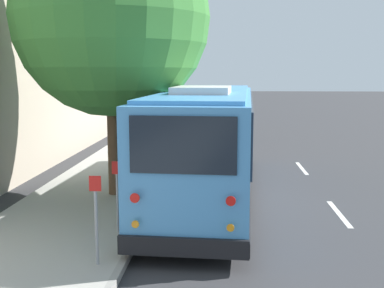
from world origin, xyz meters
TOP-DOWN VIEW (x-y plane):
  - ground_plane at (0.00, 0.00)m, footprint 160.00×160.00m
  - sidewalk_slab at (0.00, 3.76)m, footprint 80.00×3.65m
  - curb_strip at (0.00, 1.87)m, footprint 80.00×0.14m
  - shuttle_bus at (0.63, 0.42)m, footprint 11.46×3.08m
  - parked_sedan_navy at (12.14, 0.68)m, footprint 4.22×1.89m
  - parked_sedan_black at (18.92, 0.65)m, footprint 4.57×1.86m
  - parked_sedan_blue at (25.35, 0.73)m, footprint 4.36×1.92m
  - street_tree at (0.26, 3.12)m, footprint 5.48×5.48m
  - sign_post_near at (-5.07, 2.30)m, footprint 0.06×0.22m
  - sign_post_far at (-3.27, 2.30)m, footprint 0.06×0.22m
  - lane_stripe_mid at (-1.03, -3.05)m, footprint 2.40×0.14m
  - lane_stripe_ahead at (4.97, -3.05)m, footprint 2.40×0.14m

SIDE VIEW (x-z plane):
  - ground_plane at x=0.00m, z-range 0.00..0.00m
  - lane_stripe_mid at x=-1.03m, z-range 0.00..0.01m
  - lane_stripe_ahead at x=4.97m, z-range 0.00..0.01m
  - sidewalk_slab at x=0.00m, z-range 0.00..0.15m
  - curb_strip at x=0.00m, z-range 0.00..0.15m
  - parked_sedan_black at x=18.92m, z-range -0.05..1.22m
  - parked_sedan_navy at x=12.14m, z-range -0.05..1.27m
  - parked_sedan_blue at x=25.35m, z-range -0.05..1.29m
  - sign_post_far at x=-3.27m, z-range 0.17..1.77m
  - sign_post_near at x=-5.07m, z-range 0.17..1.84m
  - shuttle_bus at x=0.63m, z-range 0.12..3.43m
  - street_tree at x=0.26m, z-range 1.24..9.81m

